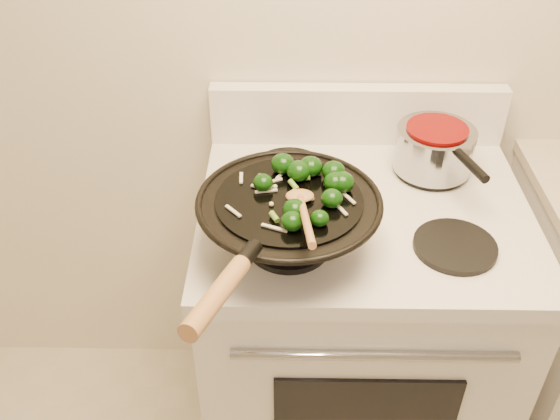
{
  "coord_description": "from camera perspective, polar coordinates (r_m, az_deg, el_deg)",
  "views": [
    {
      "loc": [
        -0.44,
        -0.01,
        1.81
      ],
      "look_at": [
        -0.45,
        1.02,
        1.02
      ],
      "focal_mm": 40.0,
      "sensor_mm": 36.0,
      "label": 1
    }
  ],
  "objects": [
    {
      "name": "wok",
      "position": [
        1.3,
        0.75,
        -0.91
      ],
      "size": [
        0.39,
        0.62,
        0.2
      ],
      "color": "black",
      "rests_on": "stove"
    },
    {
      "name": "stirfry",
      "position": [
        1.29,
        2.74,
        2.44
      ],
      "size": [
        0.27,
        0.25,
        0.05
      ],
      "color": "black",
      "rests_on": "wok"
    },
    {
      "name": "saucepan",
      "position": [
        1.6,
        13.96,
        5.5
      ],
      "size": [
        0.19,
        0.31,
        0.11
      ],
      "color": "#919399",
      "rests_on": "stove"
    },
    {
      "name": "stove",
      "position": [
        1.79,
        6.56,
        -11.12
      ],
      "size": [
        0.78,
        0.67,
        1.08
      ],
      "color": "white",
      "rests_on": "ground"
    },
    {
      "name": "wooden_spoon",
      "position": [
        1.2,
        2.11,
        0.13
      ],
      "size": [
        0.06,
        0.26,
        0.08
      ],
      "color": "#AC7643",
      "rests_on": "wok"
    }
  ]
}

